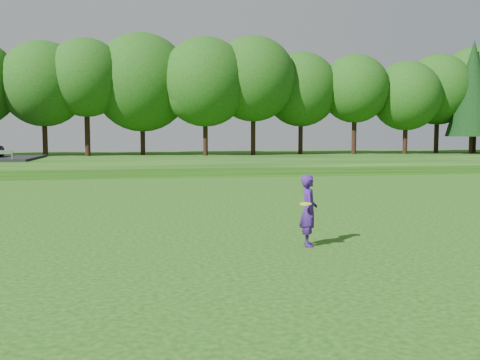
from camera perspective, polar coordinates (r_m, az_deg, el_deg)
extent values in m
plane|color=#11400C|center=(14.32, 2.99, -6.17)|extent=(140.00, 140.00, 0.00)
cube|color=#11400C|center=(47.85, -6.29, 2.07)|extent=(130.00, 30.00, 0.60)
cube|color=gray|center=(33.94, -4.69, 0.38)|extent=(130.00, 1.60, 0.04)
imported|color=#3C1A76|center=(13.25, 7.33, -3.23)|extent=(0.53, 0.71, 1.77)
cylinder|color=#DFFC27|center=(12.81, 7.03, -2.54)|extent=(0.28, 0.29, 0.04)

